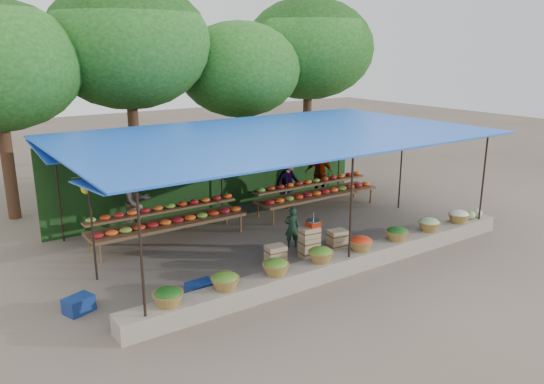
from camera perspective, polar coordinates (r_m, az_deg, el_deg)
ground at (r=14.38m, az=0.36°, el=-4.85°), size 60.00×60.00×0.00m
stone_curb at (r=12.30m, az=7.76°, el=-7.57°), size 10.60×0.55×0.40m
stall_canopy at (r=13.73m, az=0.23°, el=5.78°), size 10.80×6.60×2.82m
produce_baskets at (r=12.10m, az=7.47°, el=-6.10°), size 8.98×0.58×0.34m
netting_backdrop at (r=16.60m, az=-5.87°, el=2.33°), size 10.60×0.06×2.50m
tree_row at (r=19.03m, az=-9.19°, el=14.36°), size 16.51×5.50×7.12m
fruit_table_left at (r=14.16m, az=-11.13°, el=-2.87°), size 4.21×0.95×0.93m
fruit_table_right at (r=16.67m, az=4.79°, el=0.13°), size 4.21×0.95×0.93m
crate_counter at (r=12.96m, az=3.94°, el=-5.73°), size 2.39×0.39×0.77m
weighing_scale at (r=12.86m, az=4.47°, el=-3.34°), size 0.33×0.33×0.35m
vendor_seated at (r=13.50m, az=2.15°, el=-3.84°), size 0.45×0.38×1.06m
customer_left at (r=14.88m, az=-14.27°, el=-1.07°), size 1.02×0.90×1.76m
customer_mid at (r=16.78m, az=1.79°, el=1.12°), size 1.15×0.73×1.69m
customer_right at (r=17.95m, az=5.11°, el=1.96°), size 0.97×0.98×1.66m
blue_crate_front at (r=11.11m, az=-7.67°, el=-10.38°), size 0.57×0.42×0.33m
blue_crate_back at (r=11.10m, az=-20.08°, el=-11.30°), size 0.62×0.53×0.31m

